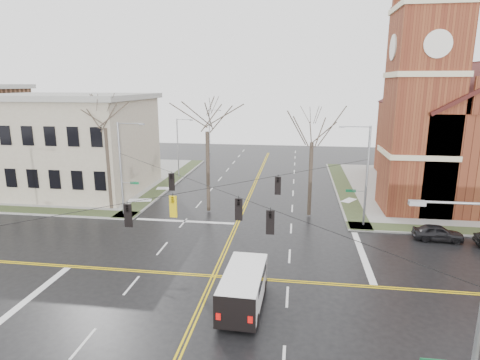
# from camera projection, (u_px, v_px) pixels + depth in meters

# --- Properties ---
(ground) EXTENTS (120.00, 120.00, 0.00)m
(ground) POSITION_uv_depth(u_px,v_px,m) (214.00, 276.00, 27.09)
(ground) COLOR black
(ground) RESTS_ON ground
(sidewalks) EXTENTS (80.00, 80.00, 0.17)m
(sidewalks) POSITION_uv_depth(u_px,v_px,m) (214.00, 275.00, 27.07)
(sidewalks) COLOR gray
(sidewalks) RESTS_ON ground
(road_markings) EXTENTS (100.00, 100.00, 0.01)m
(road_markings) POSITION_uv_depth(u_px,v_px,m) (214.00, 276.00, 27.09)
(road_markings) COLOR gold
(road_markings) RESTS_ON ground
(church) EXTENTS (24.28, 27.48, 27.50)m
(church) POSITION_uv_depth(u_px,v_px,m) (471.00, 122.00, 45.54)
(church) COLOR #5F2719
(church) RESTS_ON ground
(civic_building_a) EXTENTS (18.00, 14.00, 11.00)m
(civic_building_a) POSITION_uv_depth(u_px,v_px,m) (68.00, 145.00, 48.09)
(civic_building_a) COLOR gray
(civic_building_a) RESTS_ON ground
(signal_pole_ne) EXTENTS (2.75, 0.22, 9.00)m
(signal_pole_ne) POSITION_uv_depth(u_px,v_px,m) (365.00, 173.00, 35.43)
(signal_pole_ne) COLOR gray
(signal_pole_ne) RESTS_ON ground
(signal_pole_nw) EXTENTS (2.75, 0.22, 9.00)m
(signal_pole_nw) POSITION_uv_depth(u_px,v_px,m) (122.00, 166.00, 38.56)
(signal_pole_nw) COLOR gray
(signal_pole_nw) RESTS_ON ground
(signal_pole_se) EXTENTS (2.75, 0.22, 9.00)m
(signal_pole_se) POSITION_uv_depth(u_px,v_px,m) (475.00, 323.00, 13.30)
(signal_pole_se) COLOR gray
(signal_pole_se) RESTS_ON ground
(span_wires) EXTENTS (23.02, 23.02, 0.03)m
(span_wires) POSITION_uv_depth(u_px,v_px,m) (212.00, 187.00, 25.64)
(span_wires) COLOR black
(span_wires) RESTS_ON ground
(traffic_signals) EXTENTS (8.21, 8.26, 1.30)m
(traffic_signals) POSITION_uv_depth(u_px,v_px,m) (210.00, 202.00, 25.17)
(traffic_signals) COLOR black
(traffic_signals) RESTS_ON ground
(streetlight_north_a) EXTENTS (2.30, 0.20, 8.00)m
(streetlight_north_a) POSITION_uv_depth(u_px,v_px,m) (179.00, 146.00, 54.46)
(streetlight_north_a) COLOR gray
(streetlight_north_a) RESTS_ON ground
(streetlight_north_b) EXTENTS (2.30, 0.20, 8.00)m
(streetlight_north_b) POSITION_uv_depth(u_px,v_px,m) (210.00, 129.00, 73.70)
(streetlight_north_b) COLOR gray
(streetlight_north_b) RESTS_ON ground
(cargo_van) EXTENTS (2.39, 5.79, 2.17)m
(cargo_van) POSITION_uv_depth(u_px,v_px,m) (244.00, 285.00, 23.29)
(cargo_van) COLOR white
(cargo_van) RESTS_ON ground
(parked_car_a) EXTENTS (4.03, 1.84, 1.34)m
(parked_car_a) POSITION_uv_depth(u_px,v_px,m) (438.00, 233.00, 33.13)
(parked_car_a) COLOR black
(parked_car_a) RESTS_ON ground
(tree_nw_far) EXTENTS (4.00, 4.00, 12.40)m
(tree_nw_far) POSITION_uv_depth(u_px,v_px,m) (105.00, 122.00, 39.39)
(tree_nw_far) COLOR #342C21
(tree_nw_far) RESTS_ON ground
(tree_nw_near) EXTENTS (4.00, 4.00, 11.99)m
(tree_nw_near) POSITION_uv_depth(u_px,v_px,m) (207.00, 126.00, 38.69)
(tree_nw_near) COLOR #342C21
(tree_nw_near) RESTS_ON ground
(tree_ne) EXTENTS (4.00, 4.00, 10.71)m
(tree_ne) POSITION_uv_depth(u_px,v_px,m) (312.00, 137.00, 37.53)
(tree_ne) COLOR #342C21
(tree_ne) RESTS_ON ground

